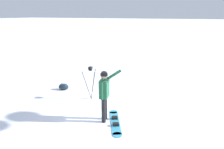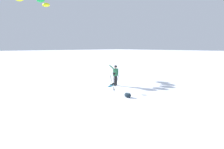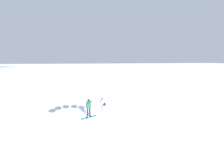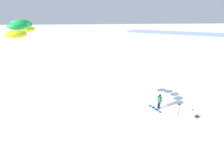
# 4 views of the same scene
# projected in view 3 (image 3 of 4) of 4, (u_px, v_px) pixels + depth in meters

# --- Properties ---
(ground_plane) EXTENTS (300.00, 300.00, 0.00)m
(ground_plane) POSITION_uv_depth(u_px,v_px,m) (96.00, 115.00, 14.81)
(ground_plane) COLOR white
(snowboarder) EXTENTS (0.65, 0.57, 1.77)m
(snowboarder) POSITION_uv_depth(u_px,v_px,m) (89.00, 106.00, 14.50)
(snowboarder) COLOR black
(snowboarder) RESTS_ON ground_plane
(snowboard) EXTENTS (0.98, 1.62, 0.10)m
(snowboard) POSITION_uv_depth(u_px,v_px,m) (89.00, 117.00, 14.25)
(snowboard) COLOR teal
(snowboard) RESTS_ON ground_plane
(gear_bag_large) EXTENTS (0.53, 0.39, 0.28)m
(gear_bag_large) POSITION_uv_depth(u_px,v_px,m) (105.00, 104.00, 17.87)
(gear_bag_large) COLOR #192833
(gear_bag_large) RESTS_ON ground_plane
(camera_tripod) EXTENTS (0.59, 0.61, 1.40)m
(camera_tripod) POSITION_uv_depth(u_px,v_px,m) (102.00, 102.00, 16.00)
(camera_tripod) COLOR #262628
(camera_tripod) RESTS_ON ground_plane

